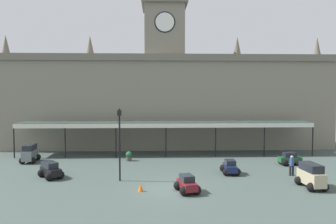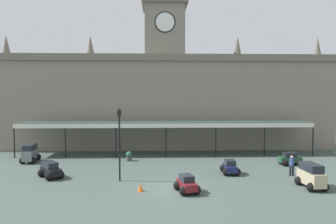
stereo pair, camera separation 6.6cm
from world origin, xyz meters
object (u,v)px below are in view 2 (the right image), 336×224
Objects in this scene: car_grey_van at (30,154)px; pedestrian_near_entrance at (292,165)px; car_black_estate at (51,171)px; victorian_lamppost at (119,137)px; car_maroon_sedan at (187,185)px; planter_near_kerb at (129,156)px; car_beige_van at (311,177)px; car_navy_sedan at (230,168)px; car_green_sedan at (290,160)px; traffic_cone at (140,187)px.

pedestrian_near_entrance is (23.66, -6.12, 0.10)m from car_grey_van.
car_grey_van is at bearing 123.25° from car_black_estate.
victorian_lamppost is (-14.00, -1.06, 2.54)m from pedestrian_near_entrance.
car_maroon_sedan reaches higher than planter_near_kerb.
car_black_estate is at bearing 168.83° from victorian_lamppost.
victorian_lamppost is at bearing -36.65° from car_grey_van.
pedestrian_near_entrance is at bearing -14.52° from car_grey_van.
planter_near_kerb is at bearing 155.42° from pedestrian_near_entrance.
pedestrian_near_entrance is 0.30× the size of victorian_lamppost.
victorian_lamppost is at bearing 170.15° from car_beige_van.
pedestrian_near_entrance is at bearing -9.08° from car_navy_sedan.
car_navy_sedan is at bearing -15.91° from car_grey_van.
victorian_lamppost is at bearing -175.68° from pedestrian_near_entrance.
car_black_estate reaches higher than planter_near_kerb.
car_maroon_sedan is 2.29× the size of planter_near_kerb.
car_grey_van reaches higher than car_maroon_sedan.
car_green_sedan is at bearing 10.26° from car_black_estate.
car_grey_van is 4.39× the size of traffic_cone.
car_black_estate is (-21.20, -3.84, 0.06)m from car_green_sedan.
car_grey_van is at bearing -178.53° from planter_near_kerb.
car_beige_van is 17.00m from planter_near_kerb.
car_navy_sedan is at bearing -154.32° from car_green_sedan.
car_maroon_sedan reaches higher than traffic_cone.
car_grey_van is at bearing 144.93° from car_maroon_sedan.
car_navy_sedan and car_green_sedan have the same top height.
car_beige_van reaches higher than car_green_sedan.
victorian_lamppost is (-9.06, -1.85, 2.95)m from car_navy_sedan.
planter_near_kerb is (-13.94, 6.37, -0.42)m from pedestrian_near_entrance.
car_grey_van is at bearing 174.95° from car_green_sedan.
traffic_cone is (-7.32, -4.61, -0.22)m from car_navy_sedan.
traffic_cone is at bearing 174.77° from car_maroon_sedan.
car_green_sedan is 15.65m from planter_near_kerb.
car_navy_sedan is at bearing 170.92° from pedestrian_near_entrance.
victorian_lamppost is at bearing -168.46° from car_navy_sedan.
pedestrian_near_entrance reaches higher than car_green_sedan.
car_black_estate reaches higher than car_navy_sedan.
victorian_lamppost is at bearing -90.52° from planter_near_kerb.
victorian_lamppost reaches higher than car_maroon_sedan.
car_black_estate is (-10.61, 4.18, 0.06)m from car_maroon_sedan.
car_beige_van is 14.38m from victorian_lamppost.
car_maroon_sedan is at bearing -35.07° from car_grey_van.
car_beige_van is at bearing -22.16° from car_grey_van.
car_grey_van reaches higher than car_black_estate.
planter_near_kerb is (-15.45, 2.47, -0.01)m from car_green_sedan.
car_navy_sedan is at bearing 2.83° from car_black_estate.
car_black_estate is at bearing 179.82° from pedestrian_near_entrance.
planter_near_kerb is (0.07, 7.43, -2.96)m from victorian_lamppost.
car_beige_van is 25.46m from car_grey_van.
car_grey_van is at bearing 138.88° from traffic_cone.
car_grey_van is (-14.58, 10.24, 0.30)m from car_maroon_sedan.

